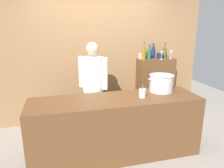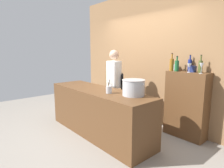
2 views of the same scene
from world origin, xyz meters
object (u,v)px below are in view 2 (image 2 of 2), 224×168
at_px(utensil_crock, 109,89).
at_px(spice_tin_navy, 193,69).
at_px(wine_bottle_green, 177,66).
at_px(wine_bottle_amber, 172,64).
at_px(chef, 114,82).
at_px(spice_tin_silver, 176,67).
at_px(wine_bottle_olive, 200,66).
at_px(wine_glass_short, 202,66).
at_px(wine_glass_wide, 189,66).
at_px(wine_bottle_cobalt, 190,65).
at_px(stockpot_large, 134,88).

distance_m(utensil_crock, spice_tin_navy, 1.57).
height_order(wine_bottle_green, spice_tin_navy, wine_bottle_green).
xyz_separation_m(wine_bottle_amber, spice_tin_navy, (0.39, 0.08, -0.07)).
distance_m(chef, spice_tin_navy, 1.64).
height_order(wine_bottle_amber, spice_tin_navy, wine_bottle_amber).
relative_size(utensil_crock, spice_tin_navy, 2.12).
relative_size(chef, wine_bottle_amber, 4.92).
height_order(spice_tin_silver, spice_tin_navy, same).
bearing_deg(chef, spice_tin_silver, -112.05).
relative_size(wine_bottle_amber, spice_tin_navy, 2.97).
bearing_deg(wine_bottle_amber, utensil_crock, -113.03).
relative_size(wine_bottle_olive, wine_glass_short, 1.73).
relative_size(chef, wine_glass_wide, 10.19).
bearing_deg(utensil_crock, wine_bottle_amber, 66.97).
bearing_deg(spice_tin_silver, wine_bottle_olive, -6.29).
distance_m(wine_bottle_cobalt, spice_tin_silver, 0.29).
height_order(wine_glass_short, spice_tin_silver, wine_glass_short).
relative_size(utensil_crock, wine_bottle_cobalt, 0.78).
distance_m(stockpot_large, spice_tin_silver, 1.16).
distance_m(wine_glass_wide, spice_tin_navy, 0.13).
relative_size(chef, wine_bottle_cobalt, 5.39).
relative_size(wine_bottle_green, spice_tin_silver, 2.53).
xyz_separation_m(utensil_crock, wine_bottle_olive, (1.00, 1.26, 0.41)).
height_order(stockpot_large, utensil_crock, stockpot_large).
xyz_separation_m(stockpot_large, utensil_crock, (-0.40, -0.20, -0.07)).
bearing_deg(spice_tin_navy, wine_bottle_olive, 8.32).
xyz_separation_m(wine_glass_wide, wine_glass_short, (0.21, 0.01, 0.01)).
distance_m(utensil_crock, spice_tin_silver, 1.45).
relative_size(wine_bottle_green, wine_bottle_olive, 0.92).
relative_size(utensil_crock, wine_glass_short, 1.33).
bearing_deg(wine_glass_short, wine_glass_wide, -178.28).
relative_size(wine_bottle_green, wine_glass_short, 1.59).
xyz_separation_m(wine_bottle_cobalt, wine_bottle_amber, (-0.28, -0.17, 0.01)).
relative_size(chef, spice_tin_navy, 14.59).
distance_m(wine_bottle_cobalt, wine_bottle_olive, 0.24).
bearing_deg(wine_bottle_cobalt, wine_bottle_green, -132.80).
bearing_deg(spice_tin_silver, utensil_crock, -110.35).
bearing_deg(wine_glass_short, wine_bottle_amber, 177.36).
bearing_deg(stockpot_large, wine_bottle_cobalt, 71.86).
height_order(wine_glass_short, spice_tin_navy, wine_glass_short).
bearing_deg(chef, stockpot_large, -167.49).
bearing_deg(wine_bottle_cobalt, wine_bottle_olive, -17.18).
bearing_deg(spice_tin_silver, spice_tin_navy, -10.65).
xyz_separation_m(chef, spice_tin_silver, (1.10, 0.65, 0.35)).
bearing_deg(wine_bottle_green, stockpot_large, -102.26).
height_order(chef, wine_bottle_amber, chef).
relative_size(stockpot_large, wine_bottle_amber, 1.31).
bearing_deg(wine_glass_short, wine_bottle_cobalt, 147.21).
height_order(wine_bottle_cobalt, spice_tin_navy, wine_bottle_cobalt).
relative_size(utensil_crock, wine_bottle_olive, 0.77).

